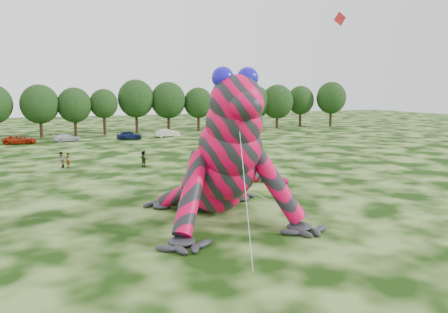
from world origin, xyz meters
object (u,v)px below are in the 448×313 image
Objects in this scene: car_5 at (167,133)px; car_3 at (67,138)px; tree_10 at (136,106)px; tree_13 at (231,106)px; tree_7 at (40,111)px; tree_15 at (277,106)px; tree_11 at (168,107)px; car_7 at (240,131)px; tree_17 at (331,104)px; spectator_5 at (144,159)px; car_4 at (129,135)px; spectator_0 at (68,160)px; tree_14 at (255,107)px; car_6 at (221,132)px; spectator_1 at (61,160)px; tree_12 at (198,109)px; tree_16 at (300,106)px; car_2 at (20,140)px; tree_8 at (75,112)px; flying_kite at (336,31)px; tree_9 at (104,112)px; inflatable_gecko at (210,141)px; spectator_3 at (216,142)px.

car_3 is at bearing 92.59° from car_5.
tree_10 is 19.79m from tree_13.
tree_15 reaches higher than tree_7.
tree_11 is (6.39, -0.38, -0.22)m from tree_10.
tree_13 is at bearing -7.50° from car_7.
spectator_5 is (-51.20, -36.69, -4.24)m from tree_17.
tree_15 is at bearing -65.15° from car_4.
car_5 is 32.13m from spectator_0.
tree_14 is (43.54, 1.92, -0.04)m from tree_7.
spectator_1 reaches higher than car_6.
tree_12 reaches higher than car_5.
tree_16 reaches higher than car_2.
tree_17 is at bearing -66.79° from car_7.
tree_11 is (18.00, 1.21, 0.56)m from tree_8.
flying_kite is 1.81× the size of tree_8.
car_7 is (38.24, 0.32, -0.05)m from car_2.
spectator_1 is (5.37, -25.05, 0.21)m from car_2.
tree_14 reaches higher than spectator_1.
tree_9 is 25.96m from car_7.
spectator_1 is (-59.78, -33.93, -4.24)m from tree_17.
tree_17 reaches higher than tree_13.
tree_14 reaches higher than car_2.
tree_12 is 7.17m from tree_13.
tree_8 is 9.43m from car_3.
tree_8 is at bearing -179.74° from tree_13.
car_2 is at bearing -169.06° from tree_15.
flying_kite is at bearing 75.62° from spectator_1.
tree_13 is at bearing 178.93° from tree_17.
tree_7 is 48.56m from tree_15.
car_5 is (-8.90, -8.69, -3.76)m from tree_12.
inflatable_gecko is 2.23× the size of tree_8.
car_2 is (-58.65, -11.59, -4.00)m from tree_16.
spectator_1 is (-3.62, -34.25, -3.57)m from tree_8.
car_2 is at bearing -134.32° from tree_8.
tree_17 is 63.13m from spectator_5.
tree_10 is 23.70m from car_2.
spectator_3 reaches higher than car_6.
tree_17 is (18.49, -2.06, 0.45)m from tree_14.
car_3 is (-7.25, -8.74, -3.72)m from tree_9.
tree_14 is 48.10m from car_2.
spectator_0 is (-21.35, -9.76, -0.03)m from spectator_3.
inflatable_gecko is 59.86m from tree_12.
tree_15 reaches higher than car_5.
tree_8 is 0.93× the size of tree_15.
car_6 is at bearing -26.79° from tree_9.
tree_12 is at bearing -4.18° from tree_11.
car_7 is at bearing -74.71° from car_6.
tree_13 reaches higher than car_5.
tree_7 is at bearing -2.04° from spectator_5.
spectator_5 is at bearing -117.02° from tree_12.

